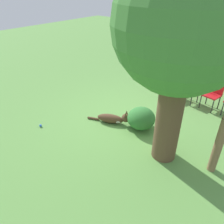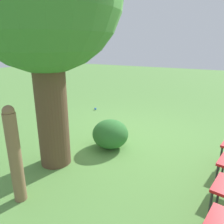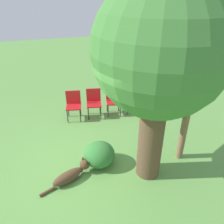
{
  "view_description": "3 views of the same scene",
  "coord_description": "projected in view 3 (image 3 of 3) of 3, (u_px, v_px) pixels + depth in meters",
  "views": [
    {
      "loc": [
        4.04,
        2.58,
        3.23
      ],
      "look_at": [
        0.28,
        -0.5,
        0.3
      ],
      "focal_mm": 35.0,
      "sensor_mm": 36.0,
      "label": 1
    },
    {
      "loc": [
        -1.83,
        3.69,
        1.96
      ],
      "look_at": [
        0.35,
        -0.46,
        0.48
      ],
      "focal_mm": 35.0,
      "sensor_mm": 36.0,
      "label": 2
    },
    {
      "loc": [
        3.73,
        -0.63,
        3.54
      ],
      "look_at": [
        -1.11,
        0.89,
        0.65
      ],
      "focal_mm": 35.0,
      "sensor_mm": 36.0,
      "label": 3
    }
  ],
  "objects": [
    {
      "name": "red_chair_3",
      "position": [
        132.0,
        96.0,
        7.02
      ],
      "size": [
        0.5,
        0.51,
        0.87
      ],
      "rotation": [
        0.0,
        0.0,
        -0.19
      ],
      "color": "red",
      "rests_on": "ground_plane"
    },
    {
      "name": "ground_plane",
      "position": [
        90.0,
        165.0,
        5.01
      ],
      "size": [
        30.0,
        30.0,
        0.0
      ],
      "primitive_type": "plane",
      "color": "#609947"
    },
    {
      "name": "oak_tree",
      "position": [
        160.0,
        54.0,
        3.54
      ],
      "size": [
        2.29,
        2.29,
        3.82
      ],
      "color": "brown",
      "rests_on": "ground_plane"
    },
    {
      "name": "red_chair_2",
      "position": [
        113.0,
        99.0,
        6.88
      ],
      "size": [
        0.5,
        0.51,
        0.87
      ],
      "rotation": [
        0.0,
        0.0,
        -0.19
      ],
      "color": "red",
      "rests_on": "ground_plane"
    },
    {
      "name": "low_shrub",
      "position": [
        99.0,
        154.0,
        4.91
      ],
      "size": [
        0.7,
        0.7,
        0.56
      ],
      "color": "#337533",
      "rests_on": "ground_plane"
    },
    {
      "name": "fence_post",
      "position": [
        183.0,
        135.0,
        4.94
      ],
      "size": [
        0.16,
        0.16,
        1.28
      ],
      "color": "#846647",
      "rests_on": "ground_plane"
    },
    {
      "name": "red_chair_1",
      "position": [
        94.0,
        101.0,
        6.74
      ],
      "size": [
        0.5,
        0.51,
        0.87
      ],
      "rotation": [
        0.0,
        0.0,
        -0.19
      ],
      "color": "red",
      "rests_on": "ground_plane"
    },
    {
      "name": "red_chair_0",
      "position": [
        73.0,
        103.0,
        6.6
      ],
      "size": [
        0.5,
        0.51,
        0.87
      ],
      "rotation": [
        0.0,
        0.0,
        -0.19
      ],
      "color": "red",
      "rests_on": "ground_plane"
    },
    {
      "name": "dog",
      "position": [
        73.0,
        174.0,
        4.6
      ],
      "size": [
        0.58,
        1.17,
        0.4
      ],
      "rotation": [
        0.0,
        0.0,
        1.96
      ],
      "color": "#513823",
      "rests_on": "ground_plane"
    }
  ]
}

